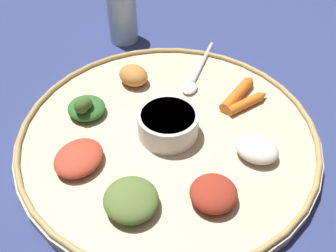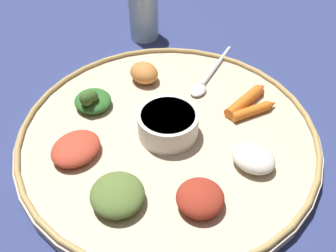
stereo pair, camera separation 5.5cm
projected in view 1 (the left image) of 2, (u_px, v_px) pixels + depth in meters
name	position (u px, v px, depth m)	size (l,w,h in m)	color
ground_plane	(168.00, 141.00, 0.58)	(2.40, 2.40, 0.00)	navy
platter	(168.00, 137.00, 0.57)	(0.43, 0.43, 0.02)	#C6B293
platter_rim	(168.00, 132.00, 0.56)	(0.43, 0.43, 0.01)	tan
center_bowl	(168.00, 123.00, 0.55)	(0.09, 0.09, 0.04)	silver
spoon	(196.00, 76.00, 0.66)	(0.13, 0.11, 0.01)	silver
greens_pile	(86.00, 107.00, 0.58)	(0.08, 0.08, 0.04)	#2D6628
carrot_near_spoon	(248.00, 102.00, 0.60)	(0.04, 0.08, 0.02)	orange
carrot_outer	(239.00, 93.00, 0.62)	(0.07, 0.09, 0.02)	orange
mound_collards	(131.00, 200.00, 0.47)	(0.07, 0.07, 0.03)	#567033
mound_rice_white	(257.00, 149.00, 0.53)	(0.06, 0.05, 0.03)	silver
mound_squash	(133.00, 75.00, 0.64)	(0.05, 0.04, 0.03)	#C67A38
mound_beet	(214.00, 193.00, 0.47)	(0.06, 0.06, 0.03)	maroon
mound_berbere_red	(79.00, 158.00, 0.52)	(0.07, 0.06, 0.02)	#B73D28
drinking_glass	(121.00, 19.00, 0.75)	(0.06, 0.06, 0.10)	silver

